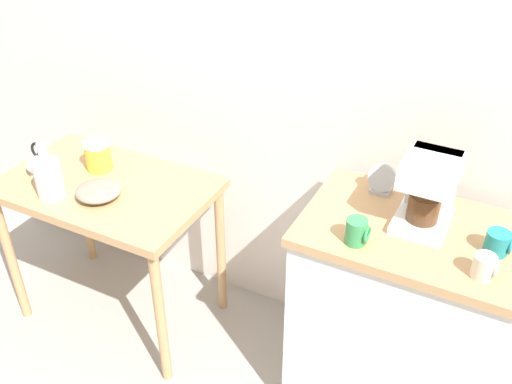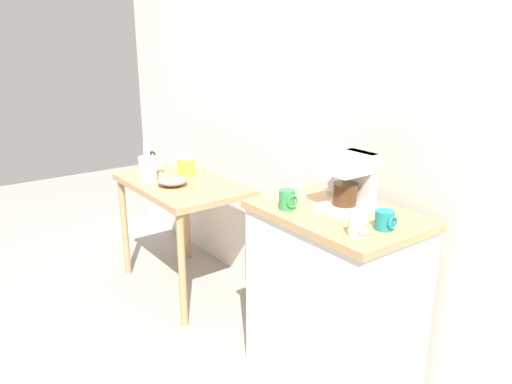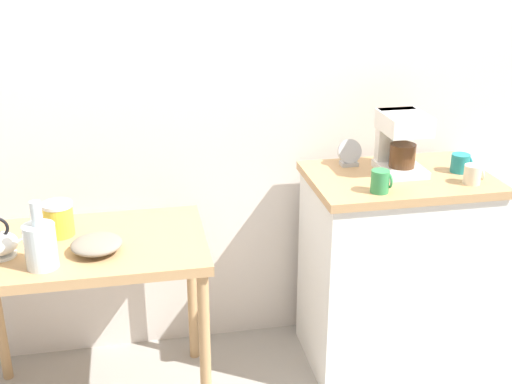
{
  "view_description": "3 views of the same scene",
  "coord_description": "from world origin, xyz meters",
  "px_view_note": "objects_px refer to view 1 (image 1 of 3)",
  "views": [
    {
      "loc": [
        0.97,
        -1.67,
        2.15
      ],
      "look_at": [
        0.16,
        -0.08,
        0.96
      ],
      "focal_mm": 41.47,
      "sensor_mm": 36.0,
      "label": 1
    },
    {
      "loc": [
        2.2,
        -1.52,
        1.67
      ],
      "look_at": [
        0.24,
        -0.07,
        0.9
      ],
      "focal_mm": 35.12,
      "sensor_mm": 36.0,
      "label": 2
    },
    {
      "loc": [
        -0.39,
        -2.39,
        1.87
      ],
      "look_at": [
        0.06,
        -0.1,
        0.94
      ],
      "focal_mm": 45.64,
      "sensor_mm": 36.0,
      "label": 3
    }
  ],
  "objects_px": {
    "teakettle": "(42,164)",
    "canister_enamel": "(98,156)",
    "bowl_stoneware": "(99,191)",
    "table_clock": "(382,181)",
    "glass_carafe_vase": "(49,177)",
    "mug_tall_green": "(357,232)",
    "coffee_maker": "(429,187)",
    "mug_dark_teal": "(498,243)",
    "mug_small_cream": "(484,267)"
  },
  "relations": [
    {
      "from": "mug_tall_green",
      "to": "glass_carafe_vase",
      "type": "bearing_deg",
      "value": -176.09
    },
    {
      "from": "bowl_stoneware",
      "to": "canister_enamel",
      "type": "height_order",
      "value": "canister_enamel"
    },
    {
      "from": "mug_small_cream",
      "to": "mug_dark_teal",
      "type": "relative_size",
      "value": 0.93
    },
    {
      "from": "coffee_maker",
      "to": "mug_dark_teal",
      "type": "bearing_deg",
      "value": -13.94
    },
    {
      "from": "canister_enamel",
      "to": "table_clock",
      "type": "relative_size",
      "value": 1.14
    },
    {
      "from": "glass_carafe_vase",
      "to": "mug_tall_green",
      "type": "bearing_deg",
      "value": 3.91
    },
    {
      "from": "coffee_maker",
      "to": "table_clock",
      "type": "xyz_separation_m",
      "value": [
        -0.19,
        0.11,
        -0.09
      ]
    },
    {
      "from": "glass_carafe_vase",
      "to": "mug_tall_green",
      "type": "distance_m",
      "value": 1.3
    },
    {
      "from": "teakettle",
      "to": "table_clock",
      "type": "xyz_separation_m",
      "value": [
        1.44,
        0.3,
        0.16
      ]
    },
    {
      "from": "mug_dark_teal",
      "to": "mug_tall_green",
      "type": "height_order",
      "value": "mug_tall_green"
    },
    {
      "from": "glass_carafe_vase",
      "to": "mug_dark_teal",
      "type": "distance_m",
      "value": 1.74
    },
    {
      "from": "teakettle",
      "to": "glass_carafe_vase",
      "type": "relative_size",
      "value": 0.65
    },
    {
      "from": "mug_small_cream",
      "to": "mug_dark_teal",
      "type": "height_order",
      "value": "same"
    },
    {
      "from": "bowl_stoneware",
      "to": "mug_dark_teal",
      "type": "distance_m",
      "value": 1.55
    },
    {
      "from": "bowl_stoneware",
      "to": "coffee_maker",
      "type": "xyz_separation_m",
      "value": [
        1.28,
        0.23,
        0.26
      ]
    },
    {
      "from": "coffee_maker",
      "to": "mug_dark_teal",
      "type": "distance_m",
      "value": 0.28
    },
    {
      "from": "mug_dark_teal",
      "to": "bowl_stoneware",
      "type": "bearing_deg",
      "value": -173.71
    },
    {
      "from": "mug_dark_teal",
      "to": "table_clock",
      "type": "distance_m",
      "value": 0.47
    },
    {
      "from": "coffee_maker",
      "to": "bowl_stoneware",
      "type": "bearing_deg",
      "value": -169.68
    },
    {
      "from": "mug_small_cream",
      "to": "mug_tall_green",
      "type": "distance_m",
      "value": 0.41
    },
    {
      "from": "glass_carafe_vase",
      "to": "mug_dark_teal",
      "type": "height_order",
      "value": "glass_carafe_vase"
    },
    {
      "from": "bowl_stoneware",
      "to": "table_clock",
      "type": "bearing_deg",
      "value": 17.27
    },
    {
      "from": "bowl_stoneware",
      "to": "table_clock",
      "type": "relative_size",
      "value": 1.6
    },
    {
      "from": "bowl_stoneware",
      "to": "table_clock",
      "type": "xyz_separation_m",
      "value": [
        1.09,
        0.34,
        0.17
      ]
    },
    {
      "from": "bowl_stoneware",
      "to": "mug_tall_green",
      "type": "height_order",
      "value": "mug_tall_green"
    },
    {
      "from": "glass_carafe_vase",
      "to": "table_clock",
      "type": "distance_m",
      "value": 1.35
    },
    {
      "from": "mug_small_cream",
      "to": "mug_dark_teal",
      "type": "distance_m",
      "value": 0.14
    },
    {
      "from": "mug_dark_teal",
      "to": "canister_enamel",
      "type": "bearing_deg",
      "value": 179.49
    },
    {
      "from": "glass_carafe_vase",
      "to": "mug_tall_green",
      "type": "height_order",
      "value": "glass_carafe_vase"
    },
    {
      "from": "coffee_maker",
      "to": "mug_tall_green",
      "type": "distance_m",
      "value": 0.3
    },
    {
      "from": "table_clock",
      "to": "bowl_stoneware",
      "type": "bearing_deg",
      "value": -162.73
    },
    {
      "from": "canister_enamel",
      "to": "coffee_maker",
      "type": "bearing_deg",
      "value": 1.95
    },
    {
      "from": "glass_carafe_vase",
      "to": "coffee_maker",
      "type": "height_order",
      "value": "coffee_maker"
    },
    {
      "from": "bowl_stoneware",
      "to": "coffee_maker",
      "type": "height_order",
      "value": "coffee_maker"
    },
    {
      "from": "teakettle",
      "to": "mug_tall_green",
      "type": "distance_m",
      "value": 1.46
    },
    {
      "from": "bowl_stoneware",
      "to": "mug_tall_green",
      "type": "bearing_deg",
      "value": 0.49
    },
    {
      "from": "canister_enamel",
      "to": "mug_dark_teal",
      "type": "height_order",
      "value": "mug_dark_teal"
    },
    {
      "from": "mug_tall_green",
      "to": "table_clock",
      "type": "relative_size",
      "value": 0.77
    },
    {
      "from": "coffee_maker",
      "to": "mug_dark_teal",
      "type": "xyz_separation_m",
      "value": [
        0.26,
        -0.06,
        -0.1
      ]
    },
    {
      "from": "coffee_maker",
      "to": "mug_small_cream",
      "type": "xyz_separation_m",
      "value": [
        0.24,
        -0.21,
        -0.1
      ]
    },
    {
      "from": "teakettle",
      "to": "canister_enamel",
      "type": "xyz_separation_m",
      "value": [
        0.2,
        0.15,
        0.02
      ]
    },
    {
      "from": "coffee_maker",
      "to": "mug_tall_green",
      "type": "bearing_deg",
      "value": -127.16
    },
    {
      "from": "canister_enamel",
      "to": "mug_small_cream",
      "type": "height_order",
      "value": "mug_small_cream"
    },
    {
      "from": "teakettle",
      "to": "glass_carafe_vase",
      "type": "distance_m",
      "value": 0.2
    },
    {
      "from": "teakettle",
      "to": "canister_enamel",
      "type": "distance_m",
      "value": 0.25
    },
    {
      "from": "bowl_stoneware",
      "to": "table_clock",
      "type": "distance_m",
      "value": 1.16
    },
    {
      "from": "bowl_stoneware",
      "to": "canister_enamel",
      "type": "relative_size",
      "value": 1.4
    },
    {
      "from": "glass_carafe_vase",
      "to": "table_clock",
      "type": "bearing_deg",
      "value": 18.13
    },
    {
      "from": "glass_carafe_vase",
      "to": "bowl_stoneware",
      "type": "bearing_deg",
      "value": 23.0
    },
    {
      "from": "mug_small_cream",
      "to": "mug_tall_green",
      "type": "relative_size",
      "value": 0.87
    }
  ]
}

